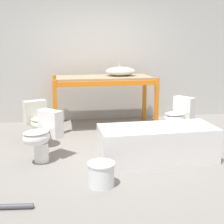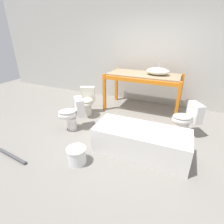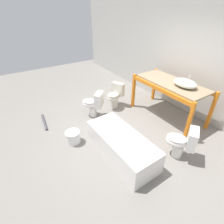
{
  "view_description": "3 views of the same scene",
  "coord_description": "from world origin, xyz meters",
  "px_view_note": "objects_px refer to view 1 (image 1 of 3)",
  "views": [
    {
      "loc": [
        -0.83,
        -4.6,
        1.65
      ],
      "look_at": [
        -0.1,
        -0.34,
        0.67
      ],
      "focal_mm": 50.0,
      "sensor_mm": 36.0,
      "label": 1
    },
    {
      "loc": [
        1.08,
        -3.11,
        2.01
      ],
      "look_at": [
        -0.16,
        -0.31,
        0.57
      ],
      "focal_mm": 28.0,
      "sensor_mm": 36.0,
      "label": 2
    },
    {
      "loc": [
        2.57,
        -2.15,
        2.69
      ],
      "look_at": [
        -0.33,
        -0.25,
        0.48
      ],
      "focal_mm": 28.0,
      "sensor_mm": 36.0,
      "label": 3
    }
  ],
  "objects_px": {
    "sink_basin": "(120,71)",
    "toilet_near": "(39,122)",
    "bucket_white": "(101,174)",
    "toilet_extra": "(42,135)",
    "toilet_far": "(178,116)",
    "bathtub_main": "(157,141)"
  },
  "relations": [
    {
      "from": "toilet_far",
      "to": "bucket_white",
      "type": "xyz_separation_m",
      "value": [
        -1.57,
        -1.62,
        -0.24
      ]
    },
    {
      "from": "bathtub_main",
      "to": "toilet_extra",
      "type": "xyz_separation_m",
      "value": [
        -1.59,
        0.22,
        0.1
      ]
    },
    {
      "from": "bucket_white",
      "to": "toilet_extra",
      "type": "bearing_deg",
      "value": 128.01
    },
    {
      "from": "toilet_near",
      "to": "bucket_white",
      "type": "distance_m",
      "value": 1.85
    },
    {
      "from": "bucket_white",
      "to": "toilet_near",
      "type": "bearing_deg",
      "value": 115.33
    },
    {
      "from": "toilet_near",
      "to": "toilet_extra",
      "type": "height_order",
      "value": "same"
    },
    {
      "from": "toilet_extra",
      "to": "toilet_far",
      "type": "bearing_deg",
      "value": 63.58
    },
    {
      "from": "toilet_far",
      "to": "sink_basin",
      "type": "bearing_deg",
      "value": -171.4
    },
    {
      "from": "bathtub_main",
      "to": "toilet_near",
      "type": "bearing_deg",
      "value": 148.59
    },
    {
      "from": "bathtub_main",
      "to": "toilet_extra",
      "type": "relative_size",
      "value": 2.32
    },
    {
      "from": "toilet_far",
      "to": "toilet_extra",
      "type": "height_order",
      "value": "same"
    },
    {
      "from": "toilet_near",
      "to": "bucket_white",
      "type": "relative_size",
      "value": 2.18
    },
    {
      "from": "toilet_near",
      "to": "toilet_extra",
      "type": "bearing_deg",
      "value": -107.41
    },
    {
      "from": "toilet_far",
      "to": "toilet_extra",
      "type": "distance_m",
      "value": 2.38
    },
    {
      "from": "bathtub_main",
      "to": "sink_basin",
      "type": "bearing_deg",
      "value": 93.52
    },
    {
      "from": "sink_basin",
      "to": "toilet_near",
      "type": "distance_m",
      "value": 1.91
    },
    {
      "from": "toilet_far",
      "to": "toilet_extra",
      "type": "xyz_separation_m",
      "value": [
        -2.27,
        -0.72,
        0.0
      ]
    },
    {
      "from": "sink_basin",
      "to": "bucket_white",
      "type": "relative_size",
      "value": 1.78
    },
    {
      "from": "bathtub_main",
      "to": "toilet_near",
      "type": "relative_size",
      "value": 2.32
    },
    {
      "from": "sink_basin",
      "to": "toilet_extra",
      "type": "relative_size",
      "value": 0.82
    },
    {
      "from": "toilet_far",
      "to": "toilet_extra",
      "type": "bearing_deg",
      "value": -104.86
    },
    {
      "from": "sink_basin",
      "to": "bathtub_main",
      "type": "distance_m",
      "value": 2.07
    }
  ]
}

